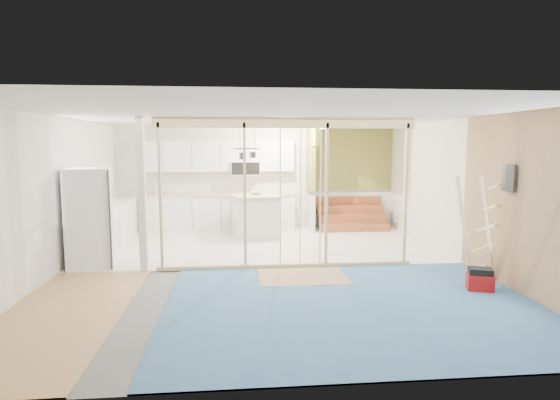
{
  "coord_description": "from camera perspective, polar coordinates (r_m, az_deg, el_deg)",
  "views": [
    {
      "loc": [
        -0.56,
        -7.87,
        2.14
      ],
      "look_at": [
        0.26,
        0.6,
        1.12
      ],
      "focal_mm": 30.0,
      "sensor_mm": 36.0,
      "label": 1
    }
  ],
  "objects": [
    {
      "name": "room",
      "position": [
        7.93,
        -1.42,
        0.72
      ],
      "size": [
        7.01,
        8.01,
        2.61
      ],
      "color": "slate",
      "rests_on": "ground"
    },
    {
      "name": "floor_overlays",
      "position": [
        8.24,
        -0.92,
        -8.18
      ],
      "size": [
        7.0,
        8.0,
        0.03
      ],
      "color": "white",
      "rests_on": "room"
    },
    {
      "name": "stud_frame",
      "position": [
        7.89,
        -3.4,
        2.91
      ],
      "size": [
        4.66,
        0.14,
        2.6
      ],
      "color": "beige",
      "rests_on": "room"
    },
    {
      "name": "base_cabinets",
      "position": [
        11.4,
        -10.72,
        -1.75
      ],
      "size": [
        4.45,
        2.24,
        0.93
      ],
      "color": "white",
      "rests_on": "room"
    },
    {
      "name": "upper_cabinets",
      "position": [
        11.69,
        -6.9,
        5.19
      ],
      "size": [
        3.6,
        0.41,
        0.85
      ],
      "color": "white",
      "rests_on": "room"
    },
    {
      "name": "green_partition",
      "position": [
        11.88,
        7.19,
        0.98
      ],
      "size": [
        2.25,
        1.51,
        2.6
      ],
      "color": "olive",
      "rests_on": "room"
    },
    {
      "name": "pot_rack",
      "position": [
        9.76,
        -4.03,
        5.95
      ],
      "size": [
        0.52,
        0.52,
        0.72
      ],
      "color": "black",
      "rests_on": "room"
    },
    {
      "name": "sheathing_panel",
      "position": [
        7.18,
        28.82,
        -0.77
      ],
      "size": [
        0.02,
        4.0,
        2.6
      ],
      "primitive_type": "cube",
      "color": "tan",
      "rests_on": "room"
    },
    {
      "name": "electrical_panel",
      "position": [
        7.62,
        26.13,
        2.42
      ],
      "size": [
        0.04,
        0.3,
        0.4
      ],
      "primitive_type": "cube",
      "color": "#353439",
      "rests_on": "room"
    },
    {
      "name": "ceiling_light",
      "position": [
        11.05,
        4.77,
        8.86
      ],
      "size": [
        0.32,
        0.32,
        0.08
      ],
      "primitive_type": "cylinder",
      "color": "#FFEABF",
      "rests_on": "room"
    },
    {
      "name": "fridge",
      "position": [
        8.79,
        -22.15,
        -2.04
      ],
      "size": [
        0.88,
        0.85,
        1.73
      ],
      "rotation": [
        0.0,
        0.0,
        0.19
      ],
      "color": "white",
      "rests_on": "room"
    },
    {
      "name": "island",
      "position": [
        10.71,
        -3.04,
        -2.04
      ],
      "size": [
        1.19,
        1.19,
        1.0
      ],
      "rotation": [
        0.0,
        0.0,
        0.18
      ],
      "color": "silver",
      "rests_on": "room"
    },
    {
      "name": "bowl",
      "position": [
        10.78,
        -2.85,
        0.89
      ],
      "size": [
        0.34,
        0.34,
        0.07
      ],
      "primitive_type": "imported",
      "rotation": [
        0.0,
        0.0,
        -0.22
      ],
      "color": "silver",
      "rests_on": "island"
    },
    {
      "name": "soap_bottle_a",
      "position": [
        11.78,
        -14.97,
        1.46
      ],
      "size": [
        0.15,
        0.15,
        0.32
      ],
      "primitive_type": "imported",
      "rotation": [
        0.0,
        0.0,
        -0.26
      ],
      "color": "silver",
      "rests_on": "base_cabinets"
    },
    {
      "name": "soap_bottle_b",
      "position": [
        11.59,
        0.76,
        1.29
      ],
      "size": [
        0.1,
        0.1,
        0.19
      ],
      "primitive_type": "imported",
      "rotation": [
        0.0,
        0.0,
        -0.15
      ],
      "color": "white",
      "rests_on": "base_cabinets"
    },
    {
      "name": "toolbox",
      "position": [
        7.53,
        23.2,
        -8.97
      ],
      "size": [
        0.43,
        0.37,
        0.34
      ],
      "rotation": [
        0.0,
        0.0,
        -0.32
      ],
      "color": "maroon",
      "rests_on": "room"
    },
    {
      "name": "ladder",
      "position": [
        7.8,
        23.06,
        -3.23
      ],
      "size": [
        0.9,
        0.13,
        1.67
      ],
      "rotation": [
        0.0,
        0.0,
        0.23
      ],
      "color": "beige",
      "rests_on": "room"
    }
  ]
}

